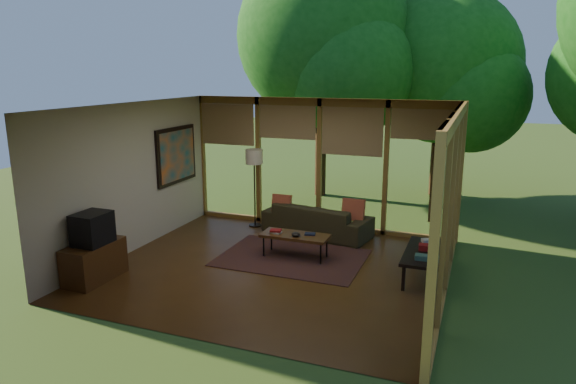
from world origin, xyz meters
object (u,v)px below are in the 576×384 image
at_px(media_cabinet, 94,262).
at_px(television, 92,228).
at_px(sofa, 317,219).
at_px(coffee_table, 295,236).
at_px(floor_lamp, 254,161).
at_px(side_console, 425,254).

bearing_deg(media_cabinet, television, 0.00).
height_order(sofa, coffee_table, sofa).
xyz_separation_m(sofa, coffee_table, (0.03, -1.37, 0.08)).
xyz_separation_m(sofa, media_cabinet, (-2.60, -3.44, -0.02)).
xyz_separation_m(floor_lamp, side_console, (3.69, -1.60, -1.00)).
height_order(floor_lamp, coffee_table, floor_lamp).
bearing_deg(coffee_table, side_console, -3.75).
relative_size(coffee_table, side_console, 0.86).
relative_size(media_cabinet, coffee_table, 0.83).
xyz_separation_m(television, side_console, (4.85, 1.92, -0.44)).
relative_size(sofa, media_cabinet, 2.16).
distance_m(sofa, television, 4.33).
xyz_separation_m(floor_lamp, coffee_table, (1.44, -1.46, -1.01)).
height_order(media_cabinet, television, television).
distance_m(media_cabinet, coffee_table, 3.34).
height_order(sofa, floor_lamp, floor_lamp).
distance_m(sofa, coffee_table, 1.37).
bearing_deg(sofa, television, 63.29).
distance_m(sofa, media_cabinet, 4.31).
height_order(media_cabinet, side_console, media_cabinet).
bearing_deg(sofa, floor_lamp, 6.72).
bearing_deg(coffee_table, floor_lamp, 134.72).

